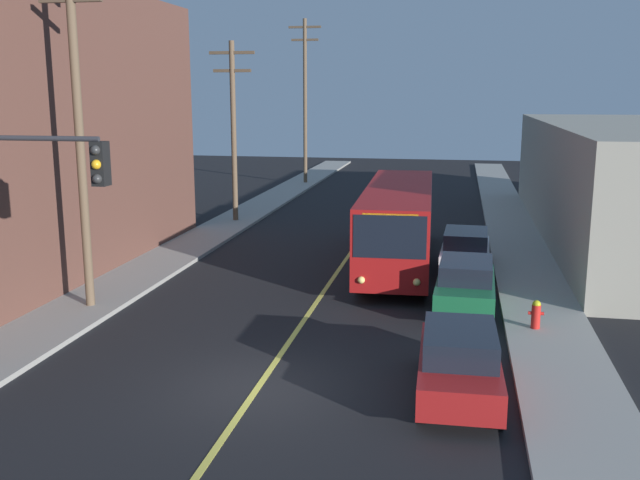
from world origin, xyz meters
The scene contains 13 objects.
ground_plane centered at (0.00, 0.00, 0.00)m, with size 120.00×120.00×0.00m, color black.
sidewalk_left centered at (-7.25, 10.00, 0.07)m, with size 2.50×90.00×0.15m, color gray.
sidewalk_right centered at (7.25, 10.00, 0.07)m, with size 2.50×90.00×0.15m, color gray.
lane_stripe_center centered at (0.00, 15.00, 0.01)m, with size 0.16×60.00×0.01m, color #D8CC4C.
city_bus centered at (2.20, 13.05, 1.82)m, with size 2.97×12.22×3.20m.
parked_car_red centered at (4.67, 0.45, 0.84)m, with size 1.90×4.44×1.62m.
parked_car_green centered at (4.85, 7.38, 0.84)m, with size 1.94×4.45×1.62m.
parked_car_white centered at (4.87, 12.47, 0.84)m, with size 1.93×4.45×1.62m.
utility_pole_near centered at (-7.01, 5.10, 6.13)m, with size 2.40×0.28×10.92m.
utility_pole_mid centered at (-7.15, 21.02, 5.28)m, with size 2.40×0.28×9.29m.
utility_pole_far centered at (-6.89, 37.71, 6.65)m, with size 2.40×0.28×11.94m.
traffic_signal_left_corner centered at (-5.41, -0.44, 4.30)m, with size 3.75×0.48×6.00m.
fire_hydrant centered at (6.85, 5.38, 0.58)m, with size 0.44×0.26×0.84m.
Camera 1 is at (4.48, -15.39, 6.89)m, focal length 40.38 mm.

